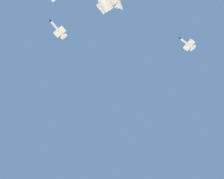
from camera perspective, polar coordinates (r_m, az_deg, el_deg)
The scene contains 2 objects.
chase_jet_left_wing at distance 153.48m, azimuth 20.47°, elevation 12.03°, with size 13.92×11.48×4.00m.
chase_jet_right_wing at distance 143.61m, azimuth -14.99°, elevation 16.01°, with size 10.77×14.32×4.00m.
Camera 1 is at (16.75, 92.11, 3.87)m, focal length 32.37 mm.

